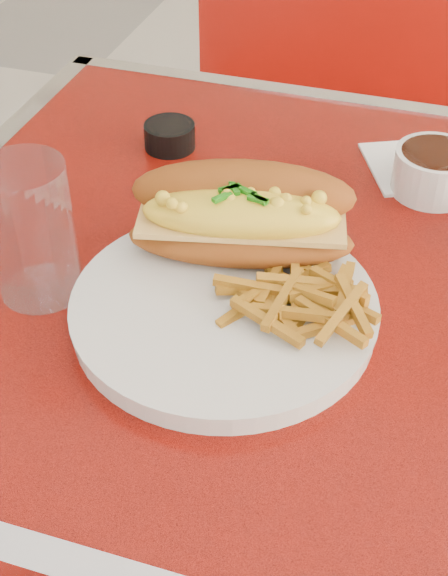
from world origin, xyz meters
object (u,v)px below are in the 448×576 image
(fork, at_px, (296,300))
(mac_hoagie, at_px, (242,216))
(sauce_cup_left, at_px, (170,135))
(diner_table, at_px, (417,397))
(booth_bench_far, at_px, (441,229))
(dinner_plate, at_px, (224,309))
(water_tumbler, at_px, (32,231))
(gravy_ramekin, at_px, (434,170))

(fork, bearing_deg, mac_hoagie, 25.24)
(fork, relative_size, sauce_cup_left, 1.65)
(diner_table, relative_size, booth_bench_far, 1.03)
(diner_table, bearing_deg, dinner_plate, -152.54)
(mac_hoagie, distance_m, water_tumbler, 0.21)
(water_tumbler, bearing_deg, gravy_ramekin, 40.22)
(diner_table, distance_m, gravy_ramekin, 0.27)
(dinner_plate, relative_size, fork, 2.42)
(mac_hoagie, height_order, sauce_cup_left, mac_hoagie)
(water_tumbler, bearing_deg, mac_hoagie, 28.19)
(gravy_ramekin, bearing_deg, sauce_cup_left, 179.68)
(booth_bench_far, xyz_separation_m, gravy_ramekin, (-0.03, -0.62, 0.51))
(dinner_plate, bearing_deg, sauce_cup_left, 119.51)
(diner_table, height_order, water_tumbler, water_tumbler)
(booth_bench_far, height_order, sauce_cup_left, booth_bench_far)
(diner_table, relative_size, dinner_plate, 3.48)
(fork, bearing_deg, sauce_cup_left, 15.44)
(mac_hoagie, bearing_deg, water_tumbler, -164.57)
(fork, distance_m, gravy_ramekin, 0.29)
(dinner_plate, distance_m, sauce_cup_left, 0.34)
(fork, relative_size, water_tumbler, 0.98)
(dinner_plate, relative_size, water_tumbler, 2.38)
(mac_hoagie, distance_m, fork, 0.11)
(mac_hoagie, height_order, gravy_ramekin, mac_hoagie)
(booth_bench_far, xyz_separation_m, mac_hoagie, (-0.21, -0.83, 0.55))
(booth_bench_far, xyz_separation_m, sauce_cup_left, (-0.37, -0.62, 0.50))
(diner_table, xyz_separation_m, sauce_cup_left, (-0.37, 0.19, 0.18))
(diner_table, bearing_deg, gravy_ramekin, 99.86)
(booth_bench_far, distance_m, water_tumbler, 1.16)
(booth_bench_far, height_order, mac_hoagie, booth_bench_far)
(water_tumbler, bearing_deg, booth_bench_far, 66.70)
(fork, xyz_separation_m, water_tumbler, (-0.26, -0.04, 0.05))
(mac_hoagie, bearing_deg, booth_bench_far, 62.85)
(booth_bench_far, xyz_separation_m, water_tumbler, (-0.40, -0.93, 0.56))
(diner_table, xyz_separation_m, fork, (-0.14, -0.08, 0.18))
(gravy_ramekin, bearing_deg, dinner_plate, -119.98)
(diner_table, xyz_separation_m, water_tumbler, (-0.40, -0.12, 0.24))
(fork, height_order, water_tumbler, water_tumbler)
(water_tumbler, bearing_deg, sauce_cup_left, 85.19)
(diner_table, height_order, fork, fork)
(booth_bench_far, xyz_separation_m, fork, (-0.14, -0.89, 0.50))
(diner_table, xyz_separation_m, mac_hoagie, (-0.21, -0.02, 0.23))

